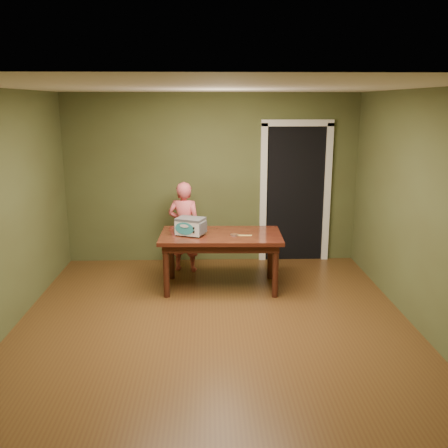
# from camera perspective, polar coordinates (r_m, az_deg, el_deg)

# --- Properties ---
(floor) EXTENTS (5.00, 5.00, 0.00)m
(floor) POSITION_cam_1_polar(r_m,az_deg,el_deg) (5.69, -1.11, -11.77)
(floor) COLOR #533617
(floor) RESTS_ON ground
(room_shell) EXTENTS (4.52, 5.02, 2.61)m
(room_shell) POSITION_cam_1_polar(r_m,az_deg,el_deg) (5.19, -1.19, 5.49)
(room_shell) COLOR #4B552D
(room_shell) RESTS_ON ground
(doorway) EXTENTS (1.10, 0.66, 2.25)m
(doorway) POSITION_cam_1_polar(r_m,az_deg,el_deg) (8.15, 7.77, 3.76)
(doorway) COLOR black
(doorway) RESTS_ON ground
(dining_table) EXTENTS (1.63, 0.95, 0.75)m
(dining_table) POSITION_cam_1_polar(r_m,az_deg,el_deg) (6.65, -0.36, -1.98)
(dining_table) COLOR black
(dining_table) RESTS_ON floor
(toy_oven) EXTENTS (0.43, 0.37, 0.23)m
(toy_oven) POSITION_cam_1_polar(r_m,az_deg,el_deg) (6.55, -3.85, -0.20)
(toy_oven) COLOR #4C4F54
(toy_oven) RESTS_ON dining_table
(baking_pan) EXTENTS (0.10, 0.10, 0.02)m
(baking_pan) POSITION_cam_1_polar(r_m,az_deg,el_deg) (6.54, 1.21, -1.24)
(baking_pan) COLOR silver
(baking_pan) RESTS_ON dining_table
(spatula) EXTENTS (0.18, 0.04, 0.01)m
(spatula) POSITION_cam_1_polar(r_m,az_deg,el_deg) (6.54, 2.42, -1.31)
(spatula) COLOR #E2CB62
(spatula) RESTS_ON dining_table
(child) EXTENTS (0.55, 0.42, 1.34)m
(child) POSITION_cam_1_polar(r_m,az_deg,el_deg) (7.36, -4.55, -0.31)
(child) COLOR #DF5C62
(child) RESTS_ON floor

